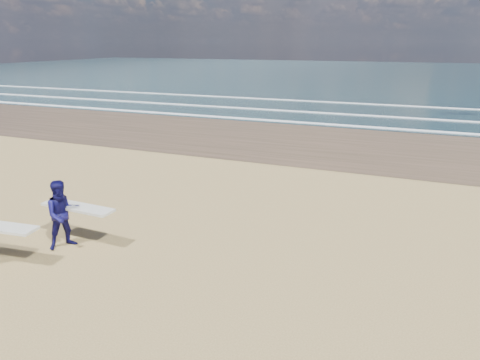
% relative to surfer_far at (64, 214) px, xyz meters
% --- Properties ---
extents(surfer_far, '(2.22, 1.24, 1.91)m').
position_rel_surfer_far_xyz_m(surfer_far, '(0.00, 0.00, 0.00)').
color(surfer_far, '#0E0C46').
rests_on(surfer_far, ground).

